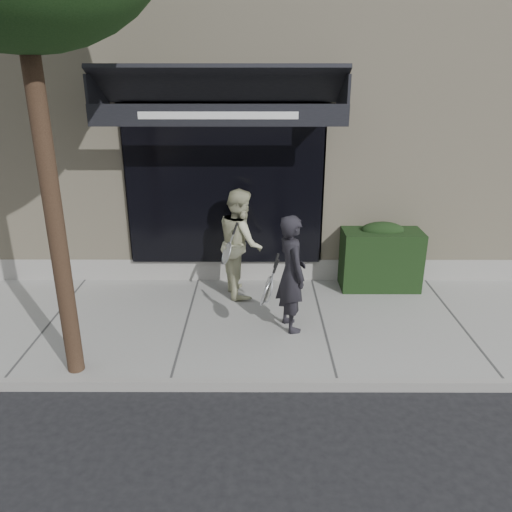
{
  "coord_description": "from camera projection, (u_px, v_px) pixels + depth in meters",
  "views": [
    {
      "loc": [
        -0.96,
        -6.58,
        3.6
      ],
      "look_at": [
        -0.98,
        0.6,
        0.91
      ],
      "focal_mm": 35.0,
      "sensor_mm": 36.0,
      "label": 1
    }
  ],
  "objects": [
    {
      "name": "ground",
      "position": [
        322.0,
        327.0,
        7.43
      ],
      "size": [
        80.0,
        80.0,
        0.0
      ],
      "primitive_type": "plane",
      "color": "black",
      "rests_on": "ground"
    },
    {
      "name": "sidewalk",
      "position": [
        322.0,
        324.0,
        7.4
      ],
      "size": [
        20.0,
        3.0,
        0.12
      ],
      "primitive_type": "cube",
      "color": "gray",
      "rests_on": "ground"
    },
    {
      "name": "curb",
      "position": [
        338.0,
        385.0,
        5.95
      ],
      "size": [
        20.0,
        0.1,
        0.14
      ],
      "primitive_type": "cube",
      "color": "gray",
      "rests_on": "ground"
    },
    {
      "name": "building_facade",
      "position": [
        300.0,
        111.0,
        11.11
      ],
      "size": [
        14.3,
        8.04,
        5.64
      ],
      "color": "#C3B595",
      "rests_on": "ground"
    },
    {
      "name": "hedge",
      "position": [
        380.0,
        256.0,
        8.36
      ],
      "size": [
        1.3,
        0.7,
        1.14
      ],
      "color": "black",
      "rests_on": "sidewalk"
    },
    {
      "name": "pedestrian_front",
      "position": [
        291.0,
        274.0,
        6.89
      ],
      "size": [
        0.74,
        0.88,
        1.67
      ],
      "color": "black",
      "rests_on": "sidewalk"
    },
    {
      "name": "pedestrian_back",
      "position": [
        240.0,
        242.0,
        8.01
      ],
      "size": [
        0.84,
        0.98,
        1.75
      ],
      "color": "beige",
      "rests_on": "sidewalk"
    }
  ]
}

